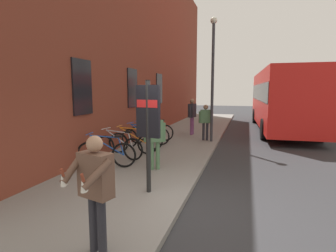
{
  "coord_description": "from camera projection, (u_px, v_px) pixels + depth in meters",
  "views": [
    {
      "loc": [
        -4.66,
        -1.13,
        2.31
      ],
      "look_at": [
        2.27,
        0.96,
        1.32
      ],
      "focal_mm": 28.09,
      "sensor_mm": 36.0,
      "label": 1
    }
  ],
  "objects": [
    {
      "name": "bicycle_leaning_wall",
      "position": [
        154.0,
        132.0,
        11.5
      ],
      "size": [
        0.48,
        1.77,
        0.97
      ],
      "color": "black",
      "rests_on": "sidewalk_pavement"
    },
    {
      "name": "bicycle_beside_lamp",
      "position": [
        133.0,
        143.0,
        9.09
      ],
      "size": [
        0.48,
        1.77,
        0.97
      ],
      "color": "black",
      "rests_on": "sidewalk_pavement"
    },
    {
      "name": "transit_info_sign",
      "position": [
        148.0,
        119.0,
        5.5
      ],
      "size": [
        0.18,
        0.56,
        2.4
      ],
      "color": "black",
      "rests_on": "sidewalk_pavement"
    },
    {
      "name": "bicycle_nearest_sign",
      "position": [
        119.0,
        147.0,
        8.42
      ],
      "size": [
        0.48,
        1.76,
        0.97
      ],
      "color": "black",
      "rests_on": "sidewalk_pavement"
    },
    {
      "name": "tourist_with_hotdogs",
      "position": [
        95.0,
        182.0,
        3.43
      ],
      "size": [
        0.64,
        0.64,
        1.61
      ],
      "color": "#26262D",
      "rests_on": "sidewalk_pavement"
    },
    {
      "name": "street_lamp",
      "position": [
        213.0,
        69.0,
        10.96
      ],
      "size": [
        0.28,
        0.28,
        5.16
      ],
      "color": "#333338",
      "rests_on": "sidewalk_pavement"
    },
    {
      "name": "pedestrian_near_bus",
      "position": [
        206.0,
        119.0,
        11.5
      ],
      "size": [
        0.31,
        0.59,
        1.57
      ],
      "color": "#26262D",
      "rests_on": "sidewalk_pavement"
    },
    {
      "name": "pedestrian_by_facade",
      "position": [
        192.0,
        113.0,
        12.97
      ],
      "size": [
        0.67,
        0.33,
        1.78
      ],
      "color": "#723F72",
      "rests_on": "sidewalk_pavement"
    },
    {
      "name": "ground",
      "position": [
        242.0,
        149.0,
        10.46
      ],
      "size": [
        60.0,
        60.0,
        0.0
      ],
      "primitive_type": "plane",
      "color": "#2D2D30"
    },
    {
      "name": "pedestrian_crossing_street",
      "position": [
        155.0,
        135.0,
        7.21
      ],
      "size": [
        0.41,
        0.56,
        1.6
      ],
      "color": "#4C724C",
      "rests_on": "sidewalk_pavement"
    },
    {
      "name": "sidewalk_pavement",
      "position": [
        186.0,
        136.0,
        13.14
      ],
      "size": [
        24.0,
        3.5,
        0.12
      ],
      "primitive_type": "cube",
      "color": "gray",
      "rests_on": "ground"
    },
    {
      "name": "station_facade",
      "position": [
        153.0,
        42.0,
        14.02
      ],
      "size": [
        22.0,
        0.65,
        9.75
      ],
      "color": "brown",
      "rests_on": "ground"
    },
    {
      "name": "bicycle_under_window",
      "position": [
        149.0,
        135.0,
        10.69
      ],
      "size": [
        0.48,
        1.77,
        0.97
      ],
      "color": "black",
      "rests_on": "sidewalk_pavement"
    },
    {
      "name": "bicycle_by_door",
      "position": [
        142.0,
        138.0,
        9.92
      ],
      "size": [
        0.48,
        1.77,
        0.97
      ],
      "color": "black",
      "rests_on": "sidewalk_pavement"
    },
    {
      "name": "city_bus",
      "position": [
        281.0,
        97.0,
        15.06
      ],
      "size": [
        10.58,
        2.92,
        3.35
      ],
      "color": "red",
      "rests_on": "ground"
    },
    {
      "name": "bicycle_mid_rack",
      "position": [
        106.0,
        154.0,
        7.52
      ],
      "size": [
        0.5,
        1.76,
        0.97
      ],
      "color": "black",
      "rests_on": "sidewalk_pavement"
    }
  ]
}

